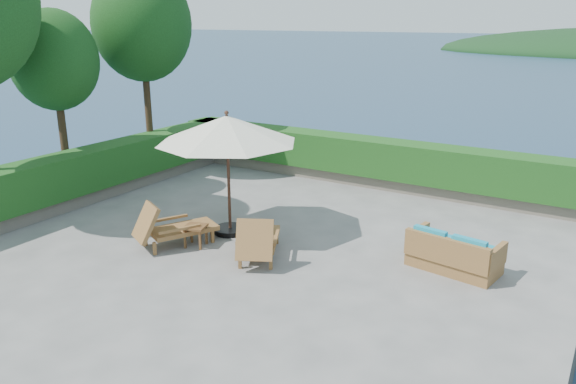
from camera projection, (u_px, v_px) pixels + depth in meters
The scene contains 14 objects.
ground at pixel (255, 250), 11.55m from camera, with size 12.00×12.00×0.00m, color gray.
foundation at pixel (257, 317), 12.01m from camera, with size 12.00×12.00×3.00m, color #504A3F.
ocean at pixel (258, 375), 12.44m from camera, with size 600.00×600.00×0.00m, color #18314B.
planter_wall_far at pixel (366, 179), 16.06m from camera, with size 12.00×0.60×0.36m, color #746B5D.
planter_wall_left at pixel (74, 199), 14.28m from camera, with size 0.60×12.00×0.36m, color #746B5D.
hedge_far at pixel (367, 156), 15.87m from camera, with size 12.40×0.90×1.00m, color #1A4112.
hedge_left at pixel (71, 173), 14.08m from camera, with size 0.90×12.40×1.00m, color #1A4112.
tree_mid at pixel (54, 61), 14.08m from camera, with size 2.20×2.20×4.83m.
tree_far at pixel (142, 24), 15.83m from camera, with size 2.80×2.80×6.03m.
patio_umbrella at pixel (227, 130), 11.84m from camera, with size 3.37×3.37×2.73m.
lounge_left at pixel (171, 227), 11.69m from camera, with size 1.40×1.83×0.98m.
lounge_right at pixel (258, 239), 11.04m from camera, with size 1.40×1.84×0.98m.
side_table at pixel (195, 229), 11.67m from camera, with size 0.54×0.54×0.46m.
wicker_loveseat at pixel (453, 255), 10.55m from camera, with size 1.79×1.11×0.82m.
Camera 1 is at (6.13, -8.76, 4.58)m, focal length 35.00 mm.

